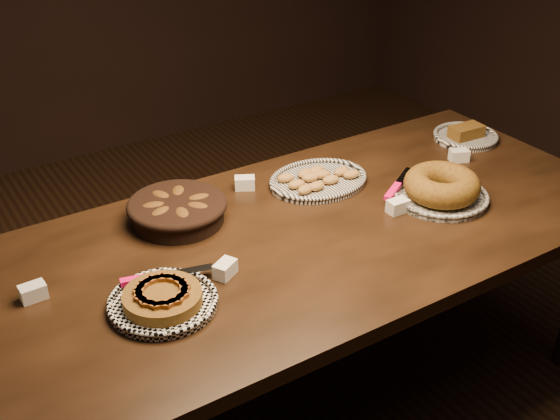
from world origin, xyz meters
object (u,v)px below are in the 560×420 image
madeleine_platter (318,180)px  buffet_table (285,257)px  apple_tart_plate (163,300)px  bundt_cake_plate (441,188)px

madeleine_platter → buffet_table: bearing=-125.4°
apple_tart_plate → madeleine_platter: apple_tart_plate is taller
apple_tart_plate → bundt_cake_plate: bearing=-7.7°
buffet_table → apple_tart_plate: (-0.47, -0.12, 0.10)m
apple_tart_plate → madeleine_platter: (0.76, 0.35, -0.01)m
apple_tart_plate → buffet_table: bearing=4.4°
buffet_table → bundt_cake_plate: 0.60m
bundt_cake_plate → madeleine_platter: bearing=138.1°
madeleine_platter → bundt_cake_plate: bundt_cake_plate is taller
buffet_table → bundt_cake_plate: (0.58, -0.08, 0.12)m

